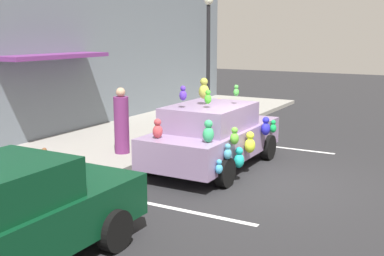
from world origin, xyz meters
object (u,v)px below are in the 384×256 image
at_px(teddy_bear_on_sidewalk, 42,166).
at_px(street_lamp_post, 208,49).
at_px(pedestrian_near_shopfront, 122,123).
at_px(plush_covered_car, 213,135).

bearing_deg(teddy_bear_on_sidewalk, street_lamp_post, -3.44).
bearing_deg(pedestrian_near_shopfront, plush_covered_car, -80.72).
height_order(street_lamp_post, pedestrian_near_shopfront, street_lamp_post).
xyz_separation_m(plush_covered_car, teddy_bear_on_sidewalk, (-3.14, 2.42, -0.33)).
distance_m(teddy_bear_on_sidewalk, street_lamp_post, 7.13).
bearing_deg(pedestrian_near_shopfront, teddy_bear_on_sidewalk, -179.85).
relative_size(plush_covered_car, street_lamp_post, 1.00).
xyz_separation_m(plush_covered_car, street_lamp_post, (3.63, 2.01, 1.88)).
relative_size(plush_covered_car, pedestrian_near_shopfront, 2.46).
distance_m(street_lamp_post, pedestrian_near_shopfront, 4.41).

